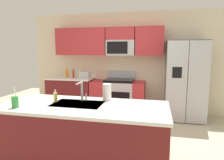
# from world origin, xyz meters

# --- Properties ---
(ground_plane) EXTENTS (9.00, 9.00, 0.00)m
(ground_plane) POSITION_xyz_m (0.00, 0.00, 0.00)
(ground_plane) COLOR beige
(ground_plane) RESTS_ON ground
(kitchen_wall_unit) EXTENTS (5.20, 0.43, 2.60)m
(kitchen_wall_unit) POSITION_xyz_m (-0.14, 2.08, 1.47)
(kitchen_wall_unit) COLOR beige
(kitchen_wall_unit) RESTS_ON ground
(back_counter) EXTENTS (1.23, 0.63, 0.90)m
(back_counter) POSITION_xyz_m (-1.45, 1.80, 0.45)
(back_counter) COLOR maroon
(back_counter) RESTS_ON ground
(range_oven) EXTENTS (1.36, 0.61, 1.10)m
(range_oven) POSITION_xyz_m (-0.15, 1.80, 0.44)
(range_oven) COLOR #B7BABF
(range_oven) RESTS_ON ground
(refrigerator) EXTENTS (0.90, 0.76, 1.85)m
(refrigerator) POSITION_xyz_m (1.46, 1.73, 0.93)
(refrigerator) COLOR #4C4F54
(refrigerator) RESTS_ON ground
(island_counter) EXTENTS (2.22, 0.94, 0.90)m
(island_counter) POSITION_xyz_m (-0.14, -0.72, 0.45)
(island_counter) COLOR maroon
(island_counter) RESTS_ON ground
(toaster) EXTENTS (0.28, 0.16, 0.18)m
(toaster) POSITION_xyz_m (-1.04, 1.75, 0.99)
(toaster) COLOR #B7BABF
(toaster) RESTS_ON back_counter
(pepper_mill) EXTENTS (0.05, 0.05, 0.23)m
(pepper_mill) POSITION_xyz_m (-1.36, 1.80, 1.01)
(pepper_mill) COLOR #B2332D
(pepper_mill) RESTS_ON back_counter
(bottle_orange) EXTENTS (0.07, 0.07, 0.23)m
(bottle_orange) POSITION_xyz_m (-1.57, 1.84, 1.01)
(bottle_orange) COLOR orange
(bottle_orange) RESTS_ON back_counter
(sink_faucet) EXTENTS (0.09, 0.21, 0.28)m
(sink_faucet) POSITION_xyz_m (-0.23, -0.53, 1.07)
(sink_faucet) COLOR #B7BABF
(sink_faucet) RESTS_ON island_counter
(drink_cup_green) EXTENTS (0.08, 0.08, 0.26)m
(drink_cup_green) POSITION_xyz_m (-0.93, -1.03, 0.97)
(drink_cup_green) COLOR green
(drink_cup_green) RESTS_ON island_counter
(soap_dispenser) EXTENTS (0.06, 0.06, 0.17)m
(soap_dispenser) POSITION_xyz_m (-0.58, -0.64, 0.97)
(soap_dispenser) COLOR #D8CC66
(soap_dispenser) RESTS_ON island_counter
(paper_towel_roll) EXTENTS (0.12, 0.12, 0.24)m
(paper_towel_roll) POSITION_xyz_m (0.11, -0.40, 1.02)
(paper_towel_roll) COLOR white
(paper_towel_roll) RESTS_ON island_counter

